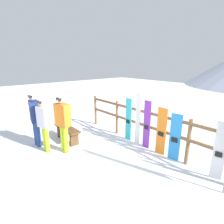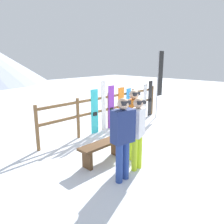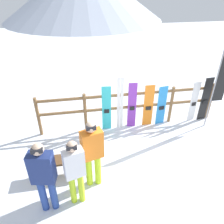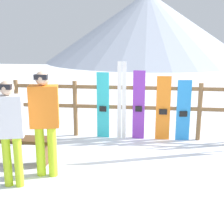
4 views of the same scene
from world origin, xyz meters
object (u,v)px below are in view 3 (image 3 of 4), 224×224
at_px(snowboard_cyan, 107,109).
at_px(bench, 64,163).
at_px(snowboard_black_stripe, 205,100).
at_px(rental_flag, 221,78).
at_px(person_orange, 92,151).
at_px(ski_pair_white, 120,104).
at_px(person_white, 75,169).
at_px(snowboard_purple, 132,106).
at_px(snowboard_orange, 148,106).
at_px(snowboard_blue, 162,106).
at_px(person_navy, 43,174).
at_px(snowboard_white, 194,102).

bearing_deg(snowboard_cyan, bench, -127.39).
bearing_deg(bench, snowboard_black_stripe, 20.35).
bearing_deg(rental_flag, bench, -164.16).
xyz_separation_m(person_orange, snowboard_cyan, (0.64, 2.13, -0.27)).
height_order(snowboard_cyan, ski_pair_white, ski_pair_white).
height_order(person_white, rental_flag, rental_flag).
bearing_deg(snowboard_cyan, snowboard_purple, 0.00).
distance_m(snowboard_orange, rental_flag, 2.26).
distance_m(ski_pair_white, snowboard_orange, 0.94).
relative_size(snowboard_cyan, snowboard_orange, 1.04).
xyz_separation_m(ski_pair_white, snowboard_blue, (1.37, -0.00, -0.20)).
relative_size(bench, snowboard_black_stripe, 0.85).
xyz_separation_m(person_white, person_navy, (-0.59, -0.07, 0.04)).
bearing_deg(snowboard_purple, person_navy, -132.77).
height_order(bench, snowboard_white, snowboard_white).
relative_size(ski_pair_white, snowboard_orange, 1.21).
height_order(bench, snowboard_orange, snowboard_orange).
xyz_separation_m(snowboard_cyan, rental_flag, (3.36, -0.39, 0.95)).
distance_m(person_navy, snowboard_purple, 3.59).
xyz_separation_m(bench, ski_pair_white, (1.74, 1.72, 0.51)).
distance_m(person_navy, ski_pair_white, 3.34).
bearing_deg(rental_flag, snowboard_white, 138.41).
bearing_deg(snowboard_blue, snowboard_black_stripe, 0.01).
height_order(person_navy, snowboard_black_stripe, person_navy).
bearing_deg(snowboard_white, person_white, -147.08).
xyz_separation_m(person_orange, snowboard_orange, (1.99, 2.13, -0.30)).
bearing_deg(snowboard_cyan, ski_pair_white, 0.46).
xyz_separation_m(person_navy, snowboard_purple, (2.43, 2.63, -0.24)).
distance_m(person_white, ski_pair_white, 2.95).
xyz_separation_m(ski_pair_white, snowboard_purple, (0.38, -0.00, -0.10)).
bearing_deg(person_navy, person_white, 7.07).
distance_m(person_white, snowboard_orange, 3.51).
bearing_deg(ski_pair_white, snowboard_white, -0.08).
relative_size(person_orange, rental_flag, 0.63).
distance_m(snowboard_black_stripe, rental_flag, 1.01).
height_order(snowboard_cyan, snowboard_black_stripe, snowboard_black_stripe).
relative_size(snowboard_orange, snowboard_black_stripe, 0.94).
bearing_deg(rental_flag, snowboard_blue, 165.94).
bearing_deg(snowboard_cyan, person_orange, -106.67).
height_order(snowboard_cyan, snowboard_blue, snowboard_cyan).
bearing_deg(snowboard_black_stripe, snowboard_blue, -179.99).
xyz_separation_m(person_navy, snowboard_cyan, (1.62, 2.63, -0.27)).
bearing_deg(snowboard_blue, snowboard_cyan, 180.00).
bearing_deg(person_orange, snowboard_cyan, 73.33).
height_order(snowboard_orange, snowboard_black_stripe, snowboard_black_stripe).
distance_m(person_orange, snowboard_white, 4.16).
relative_size(person_white, snowboard_white, 1.16).
bearing_deg(snowboard_blue, ski_pair_white, 179.85).
relative_size(bench, person_navy, 0.74).
height_order(person_navy, ski_pair_white, person_navy).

